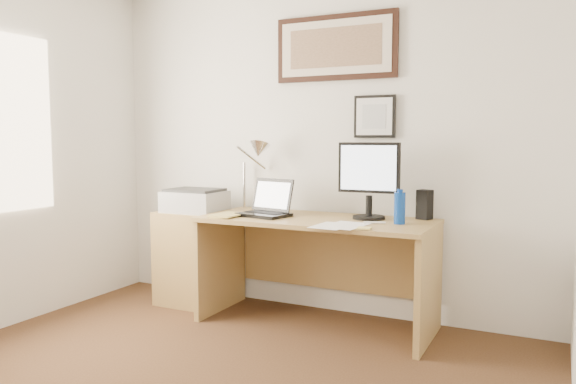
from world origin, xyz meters
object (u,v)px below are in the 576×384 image
Objects in this scene: lcd_monitor at (369,177)px; printer at (195,201)px; book at (217,214)px; water_bottle at (400,208)px; side_cabinet at (193,257)px; laptop at (267,207)px; desk at (321,250)px.

lcd_monitor is 1.39m from printer.
water_bottle is at bearing 8.37° from book.
book is at bearing -32.74° from printer.
side_cabinet is 1.92× the size of laptop.
side_cabinet is 0.83m from laptop.
printer is (-0.36, 0.23, 0.06)m from book.
side_cabinet is 0.46× the size of desk.
book is 0.56× the size of printer.
printer is at bearing -177.46° from desk.
printer reaches higher than book.
lcd_monitor is (1.02, 0.31, 0.28)m from book.
water_bottle is at bearing -1.88° from side_cabinet.
lcd_monitor is at bearing 3.33° from printer.
desk is 0.48m from laptop.
printer is (-1.04, -0.05, 0.30)m from desk.
lcd_monitor is (0.34, 0.03, 0.53)m from desk.
side_cabinet is at bearing 148.40° from book.
desk is 4.20× the size of laptop.
water_bottle reaches higher than desk.
lcd_monitor reaches higher than printer.
lcd_monitor reaches higher than water_bottle.
book is 0.36m from laptop.
water_bottle reaches higher than side_cabinet.
water_bottle reaches higher than book.
lcd_monitor reaches higher than laptop.
laptop is at bearing -178.66° from water_bottle.
laptop is 0.75m from lcd_monitor.
desk is at bearing 1.89° from side_cabinet.
laptop is (-0.95, -0.02, -0.04)m from water_bottle.
side_cabinet is 1.56m from lcd_monitor.
printer is at bearing -17.70° from side_cabinet.
side_cabinet is at bearing 173.80° from laptop.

